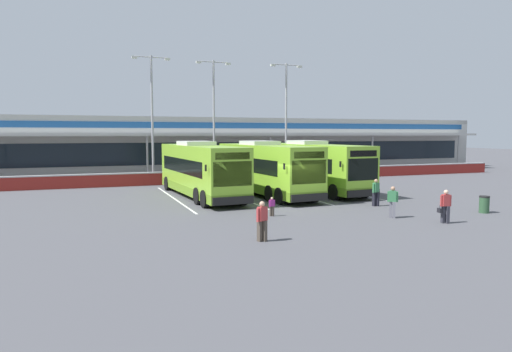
{
  "coord_description": "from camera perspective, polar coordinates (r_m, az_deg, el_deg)",
  "views": [
    {
      "loc": [
        -12.04,
        -24.39,
        4.29
      ],
      "look_at": [
        -1.59,
        3.0,
        1.6
      ],
      "focal_mm": 32.39,
      "sensor_mm": 36.0,
      "label": 1
    }
  ],
  "objects": [
    {
      "name": "coach_bus_leftmost",
      "position": [
        31.54,
        -6.87,
        0.65
      ],
      "size": [
        3.47,
        12.27,
        3.78
      ],
      "color": "#8CC633",
      "rests_on": "ground"
    },
    {
      "name": "lamp_post_east",
      "position": [
        44.98,
        3.74,
        7.78
      ],
      "size": [
        3.24,
        0.28,
        11.0
      ],
      "color": "#9E9EA3",
      "rests_on": "ground"
    },
    {
      "name": "terminal_building",
      "position": [
        52.71,
        -7.7,
        3.81
      ],
      "size": [
        70.0,
        13.0,
        6.0
      ],
      "color": "#B7B7B2",
      "rests_on": "ground"
    },
    {
      "name": "pedestrian_with_handbag",
      "position": [
        23.93,
        22.33,
        -3.4
      ],
      "size": [
        0.64,
        0.4,
        1.62
      ],
      "color": "#33333D",
      "rests_on": "ground"
    },
    {
      "name": "pedestrian_approaching_bus",
      "position": [
        28.27,
        14.59,
        -1.87
      ],
      "size": [
        0.54,
        0.3,
        1.62
      ],
      "color": "black",
      "rests_on": "ground"
    },
    {
      "name": "bay_stripe_far_west",
      "position": [
        31.22,
        -10.11,
        -2.73
      ],
      "size": [
        0.14,
        13.0,
        0.01
      ],
      "primitive_type": "cube",
      "color": "silver",
      "rests_on": "ground"
    },
    {
      "name": "bay_stripe_centre",
      "position": [
        35.75,
        10.15,
        -1.72
      ],
      "size": [
        0.14,
        13.0,
        0.01
      ],
      "primitive_type": "cube",
      "color": "silver",
      "rests_on": "ground"
    },
    {
      "name": "pedestrian_child",
      "position": [
        24.09,
        1.98,
        -3.71
      ],
      "size": [
        0.33,
        0.19,
        1.0
      ],
      "color": "#4C4238",
      "rests_on": "ground"
    },
    {
      "name": "bay_stripe_mid_west",
      "position": [
        33.79,
        4.03,
        -2.06
      ],
      "size": [
        0.14,
        13.0,
        0.01
      ],
      "primitive_type": "cube",
      "color": "silver",
      "rests_on": "ground"
    },
    {
      "name": "pedestrian_in_dark_coat",
      "position": [
        24.58,
        16.52,
        -2.97
      ],
      "size": [
        0.48,
        0.42,
        1.62
      ],
      "color": "slate",
      "rests_on": "ground"
    },
    {
      "name": "red_barrier_wall",
      "position": [
        40.88,
        -3.67,
        -0.01
      ],
      "size": [
        60.0,
        0.4,
        1.1
      ],
      "color": "maroon",
      "rests_on": "ground"
    },
    {
      "name": "pedestrian_near_bin",
      "position": [
        18.45,
        0.76,
        -5.43
      ],
      "size": [
        0.53,
        0.33,
        1.62
      ],
      "color": "#4C4238",
      "rests_on": "ground"
    },
    {
      "name": "lamp_post_centre",
      "position": [
        43.26,
        -5.23,
        7.87
      ],
      "size": [
        3.24,
        0.28,
        11.0
      ],
      "color": "#9E9EA3",
      "rests_on": "ground"
    },
    {
      "name": "coach_bus_left_centre",
      "position": [
        32.58,
        1.15,
        0.83
      ],
      "size": [
        3.47,
        12.27,
        3.78
      ],
      "color": "#8CC633",
      "rests_on": "ground"
    },
    {
      "name": "coach_bus_centre",
      "position": [
        34.79,
        7.07,
        1.08
      ],
      "size": [
        3.47,
        12.27,
        3.78
      ],
      "color": "#8CC633",
      "rests_on": "ground"
    },
    {
      "name": "ground_plane",
      "position": [
        27.54,
        5.33,
        -3.74
      ],
      "size": [
        200.0,
        200.0,
        0.0
      ],
      "primitive_type": "plane",
      "color": "#4C4C51"
    },
    {
      "name": "bay_stripe_west",
      "position": [
        32.26,
        -2.76,
        -2.4
      ],
      "size": [
        0.14,
        13.0,
        0.01
      ],
      "primitive_type": "cube",
      "color": "silver",
      "rests_on": "ground"
    },
    {
      "name": "lamp_post_west",
      "position": [
        41.41,
        -12.71,
        7.88
      ],
      "size": [
        3.24,
        0.28,
        11.0
      ],
      "color": "#9E9EA3",
      "rests_on": "ground"
    },
    {
      "name": "litter_bin",
      "position": [
        28.0,
        26.36,
        -3.15
      ],
      "size": [
        0.54,
        0.54,
        0.93
      ],
      "color": "#2D5133",
      "rests_on": "ground"
    }
  ]
}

